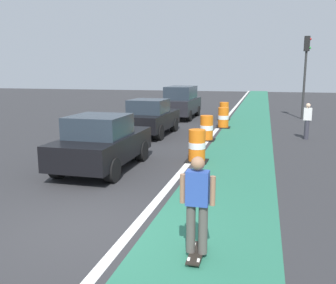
{
  "coord_description": "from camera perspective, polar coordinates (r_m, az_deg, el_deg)",
  "views": [
    {
      "loc": [
        3.23,
        -6.14,
        3.0
      ],
      "look_at": [
        0.75,
        3.39,
        1.1
      ],
      "focal_mm": 39.42,
      "sensor_mm": 36.0,
      "label": 1
    }
  ],
  "objects": [
    {
      "name": "ground_plane",
      "position": [
        7.56,
        -12.36,
        -12.74
      ],
      "size": [
        100.0,
        100.0,
        0.0
      ],
      "primitive_type": "plane",
      "color": "#2D2D30"
    },
    {
      "name": "bike_lane_strip",
      "position": [
        18.4,
        11.83,
        1.32
      ],
      "size": [
        2.5,
        80.0,
        0.01
      ],
      "primitive_type": "cube",
      "color": "#286B51",
      "rests_on": "ground"
    },
    {
      "name": "lane_divider_stripe",
      "position": [
        18.53,
        7.2,
        1.54
      ],
      "size": [
        0.2,
        80.0,
        0.01
      ],
      "primitive_type": "cube",
      "color": "silver",
      "rests_on": "ground"
    },
    {
      "name": "skateboarder_on_lane",
      "position": [
        5.99,
        4.54,
        -9.54
      ],
      "size": [
        0.57,
        0.8,
        1.69
      ],
      "color": "black",
      "rests_on": "ground"
    },
    {
      "name": "parked_sedan_nearest",
      "position": [
        11.49,
        -10.16,
        -0.12
      ],
      "size": [
        1.93,
        4.11,
        1.7
      ],
      "color": "black",
      "rests_on": "ground"
    },
    {
      "name": "parked_sedan_second",
      "position": [
        17.52,
        -2.79,
        3.8
      ],
      "size": [
        2.0,
        4.14,
        1.7
      ],
      "color": "black",
      "rests_on": "ground"
    },
    {
      "name": "parked_suv_third",
      "position": [
        23.84,
        2.02,
        6.19
      ],
      "size": [
        1.93,
        4.6,
        2.04
      ],
      "color": "black",
      "rests_on": "ground"
    },
    {
      "name": "traffic_barrel_front",
      "position": [
        12.34,
        4.5,
        -0.64
      ],
      "size": [
        0.73,
        0.73,
        1.09
      ],
      "color": "orange",
      "rests_on": "ground"
    },
    {
      "name": "traffic_barrel_mid",
      "position": [
        16.24,
        5.98,
        2.12
      ],
      "size": [
        0.73,
        0.73,
        1.09
      ],
      "color": "orange",
      "rests_on": "ground"
    },
    {
      "name": "traffic_barrel_back",
      "position": [
        19.98,
        8.55,
        3.71
      ],
      "size": [
        0.73,
        0.73,
        1.09
      ],
      "color": "orange",
      "rests_on": "ground"
    },
    {
      "name": "traffic_barrel_far",
      "position": [
        23.32,
        8.66,
        4.73
      ],
      "size": [
        0.73,
        0.73,
        1.09
      ],
      "color": "orange",
      "rests_on": "ground"
    },
    {
      "name": "traffic_light_corner",
      "position": [
        24.83,
        20.53,
        11.41
      ],
      "size": [
        0.41,
        0.32,
        5.1
      ],
      "color": "#2D2D2D",
      "rests_on": "ground"
    },
    {
      "name": "pedestrian_crossing",
      "position": [
        17.46,
        20.72,
        3.19
      ],
      "size": [
        0.34,
        0.2,
        1.61
      ],
      "color": "#33333D",
      "rests_on": "ground"
    }
  ]
}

